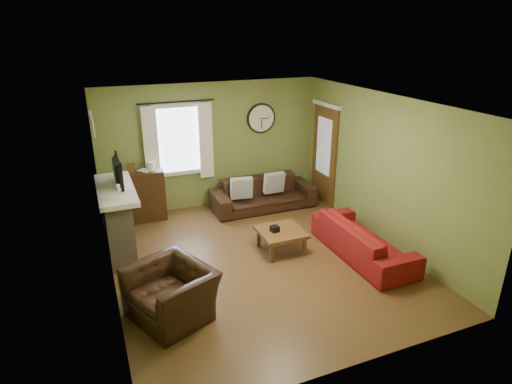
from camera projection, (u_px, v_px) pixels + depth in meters
name	position (u px, v px, depth m)	size (l,w,h in m)	color
floor	(260.00, 260.00, 7.11)	(4.60, 5.20, 0.00)	brown
ceiling	(260.00, 102.00, 6.17)	(4.60, 5.20, 0.00)	white
wall_left	(104.00, 209.00, 5.83)	(0.00, 5.20, 2.60)	olive
wall_right	(381.00, 169.00, 7.45)	(0.00, 5.20, 2.60)	olive
wall_back	(212.00, 146.00, 8.88)	(4.60, 0.00, 2.60)	olive
wall_front	(357.00, 269.00, 4.40)	(4.60, 0.00, 2.60)	olive
fireplace	(118.00, 223.00, 7.16)	(0.40, 1.40, 1.10)	tan
firebox	(131.00, 234.00, 7.32)	(0.04, 0.60, 0.55)	black
mantel	(115.00, 190.00, 6.96)	(0.58, 1.60, 0.08)	white
tv	(114.00, 174.00, 7.02)	(0.60, 0.08, 0.35)	black
tv_screen	(119.00, 171.00, 7.03)	(0.02, 0.62, 0.36)	#994C3F
medallion_left	(93.00, 128.00, 6.18)	(0.28, 0.28, 0.03)	white
medallion_mid	(92.00, 123.00, 6.48)	(0.28, 0.28, 0.03)	white
medallion_right	(91.00, 119.00, 6.78)	(0.28, 0.28, 0.03)	white
window_pane	(178.00, 140.00, 8.54)	(1.00, 0.02, 1.30)	silver
curtain_rod	(176.00, 102.00, 8.18)	(0.03, 0.03, 1.50)	black
curtain_left	(151.00, 146.00, 8.28)	(0.28, 0.04, 1.55)	white
curtain_right	(206.00, 141.00, 8.67)	(0.28, 0.04, 1.55)	white
wall_clock	(261.00, 118.00, 9.04)	(0.64, 0.06, 0.64)	white
door	(324.00, 155.00, 9.12)	(0.05, 0.90, 2.10)	brown
bookshelf	(143.00, 196.00, 8.39)	(0.85, 0.36, 1.01)	#35200E
book	(141.00, 175.00, 8.19)	(0.18, 0.24, 0.02)	brown
sofa_brown	(263.00, 194.00, 9.04)	(2.17, 0.85, 0.63)	black
pillow_left	(242.00, 188.00, 8.69)	(0.44, 0.13, 0.44)	#A4A9A9
pillow_right	(274.00, 183.00, 8.99)	(0.43, 0.13, 0.43)	#A4A9A9
sofa_red	(363.00, 239.00, 7.14)	(2.06, 0.81, 0.60)	maroon
armchair	(171.00, 293.00, 5.64)	(1.07, 0.93, 0.69)	black
coffee_table	(281.00, 241.00, 7.32)	(0.74, 0.74, 0.39)	brown
tissue_box	(275.00, 231.00, 7.21)	(0.13, 0.13, 0.10)	black
wine_glass_a	(119.00, 194.00, 6.43)	(0.06, 0.06, 0.18)	white
wine_glass_b	(118.00, 190.00, 6.56)	(0.07, 0.07, 0.20)	white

